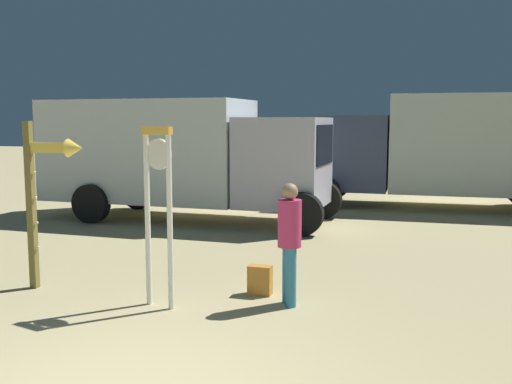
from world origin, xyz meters
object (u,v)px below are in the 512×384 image
object	(u,v)px
person_near_clock	(290,238)
backpack	(260,280)
box_truck_near	(178,154)
arrow_sign	(48,181)
box_truck_far	(459,147)
standing_clock	(158,199)

from	to	relation	value
person_near_clock	backpack	size ratio (longest dim) A/B	3.93
backpack	box_truck_near	xyz separation A→B (m)	(-3.64, 5.28, 1.38)
arrow_sign	box_truck_far	xyz separation A→B (m)	(5.69, 9.69, 0.12)
backpack	person_near_clock	bearing A→B (deg)	-33.74
standing_clock	arrow_sign	world-z (taller)	arrow_sign
arrow_sign	box_truck_near	size ratio (longest dim) A/B	0.34
box_truck_near	box_truck_far	xyz separation A→B (m)	(6.45, 3.78, 0.09)
standing_clock	arrow_sign	xyz separation A→B (m)	(-1.81, 0.24, 0.15)
person_near_clock	box_truck_far	distance (m)	9.69
person_near_clock	box_truck_far	xyz separation A→B (m)	(2.32, 9.38, 0.78)
person_near_clock	box_truck_near	world-z (taller)	box_truck_near
standing_clock	backpack	distance (m)	1.83
backpack	box_truck_near	world-z (taller)	box_truck_near
person_near_clock	arrow_sign	bearing A→B (deg)	-174.77
box_truck_near	box_truck_far	distance (m)	7.47
person_near_clock	box_truck_far	bearing A→B (deg)	76.12
person_near_clock	box_truck_near	bearing A→B (deg)	126.38
backpack	box_truck_far	size ratio (longest dim) A/B	0.05
standing_clock	person_near_clock	distance (m)	1.73
standing_clock	backpack	bearing A→B (deg)	39.16
arrow_sign	person_near_clock	size ratio (longest dim) A/B	1.49
box_truck_far	arrow_sign	bearing A→B (deg)	-120.41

